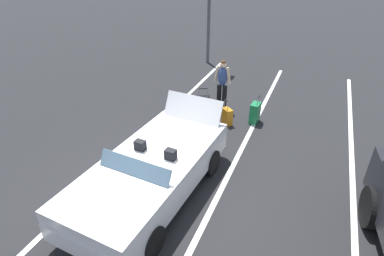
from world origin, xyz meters
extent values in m
plane|color=black|center=(0.00, 0.00, 0.00)|extent=(80.00, 80.00, 0.00)
cube|color=silver|center=(0.00, -1.38, 0.00)|extent=(18.00, 0.12, 0.01)
cube|color=silver|center=(0.00, 1.32, 0.00)|extent=(18.00, 0.12, 0.01)
cube|color=silver|center=(0.00, 4.02, 0.00)|extent=(18.00, 0.12, 0.01)
cube|color=silver|center=(0.00, 0.00, 0.62)|extent=(4.21, 2.04, 0.64)
cube|color=silver|center=(1.43, -0.10, 0.51)|extent=(1.42, 1.76, 0.38)
cube|color=slate|center=(0.51, -0.03, 1.09)|extent=(0.29, 1.56, 0.31)
cube|color=black|center=(-0.18, 0.38, 1.05)|extent=(0.17, 0.23, 0.22)
cube|color=black|center=(-0.23, -0.35, 1.05)|extent=(0.17, 0.23, 0.22)
cube|color=silver|center=(-1.94, 0.13, 1.22)|extent=(0.42, 1.51, 0.58)
cylinder|color=black|center=(1.32, 0.72, 0.30)|extent=(0.61, 0.26, 0.60)
cylinder|color=black|center=(1.21, -0.89, 0.30)|extent=(0.61, 0.26, 0.60)
cylinder|color=black|center=(-1.21, 0.89, 0.30)|extent=(0.61, 0.26, 0.60)
cylinder|color=black|center=(-1.32, -0.72, 0.30)|extent=(0.61, 0.26, 0.60)
cube|color=black|center=(-3.62, -0.26, 0.37)|extent=(0.48, 0.56, 0.74)
cube|color=black|center=(-3.75, -0.33, 0.31)|extent=(0.20, 0.35, 0.41)
cylinder|color=gray|center=(-3.49, -0.34, 0.90)|extent=(0.03, 0.03, 0.31)
cylinder|color=gray|center=(-3.62, -0.11, 0.90)|extent=(0.03, 0.03, 0.31)
cylinder|color=black|center=(-3.55, -0.22, 1.05)|extent=(0.15, 0.25, 0.03)
sphere|color=black|center=(-3.45, -0.36, 0.02)|extent=(0.04, 0.04, 0.04)
sphere|color=black|center=(-3.61, -0.06, 0.02)|extent=(0.04, 0.04, 0.04)
cube|color=#19723F|center=(-4.05, 1.29, 0.31)|extent=(0.42, 0.27, 0.62)
cylinder|color=gray|center=(-3.94, 1.34, 0.74)|extent=(0.02, 0.02, 0.23)
cylinder|color=gray|center=(-4.16, 1.36, 0.74)|extent=(0.02, 0.02, 0.23)
cylinder|color=black|center=(-4.05, 1.35, 0.85)|extent=(0.22, 0.04, 0.03)
sphere|color=black|center=(-3.91, 1.37, 0.02)|extent=(0.04, 0.04, 0.04)
sphere|color=black|center=(-4.19, 1.39, 0.02)|extent=(0.04, 0.04, 0.04)
cube|color=orange|center=(-3.62, 0.55, 0.25)|extent=(0.38, 0.39, 0.50)
cylinder|color=gray|center=(-3.64, 0.44, 0.65)|extent=(0.03, 0.03, 0.29)
cylinder|color=gray|center=(-3.51, 0.58, 0.65)|extent=(0.03, 0.03, 0.29)
cylinder|color=black|center=(-3.58, 0.51, 0.79)|extent=(0.15, 0.16, 0.03)
sphere|color=black|center=(-3.64, 0.41, 0.02)|extent=(0.04, 0.04, 0.04)
sphere|color=black|center=(-3.48, 0.59, 0.02)|extent=(0.04, 0.04, 0.04)
cylinder|color=black|center=(-4.52, 0.16, 0.41)|extent=(0.18, 0.18, 0.82)
cylinder|color=black|center=(-4.56, -0.03, 0.41)|extent=(0.18, 0.18, 0.82)
ellipsoid|color=#334C8C|center=(-4.54, 0.07, 1.12)|extent=(0.28, 0.36, 0.60)
sphere|color=beige|center=(-4.54, 0.07, 1.51)|extent=(0.21, 0.21, 0.21)
sphere|color=#472D19|center=(-4.54, 0.07, 1.56)|extent=(0.18, 0.18, 0.18)
cylinder|color=beige|center=(-4.50, 0.27, 1.19)|extent=(0.12, 0.20, 0.53)
cylinder|color=beige|center=(-4.57, -0.13, 1.19)|extent=(0.12, 0.20, 0.53)
cylinder|color=black|center=(-0.91, 4.25, 0.40)|extent=(0.83, 0.38, 0.80)
camera|label=1|loc=(4.41, 2.78, 4.69)|focal=29.28mm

